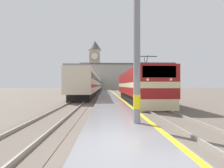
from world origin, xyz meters
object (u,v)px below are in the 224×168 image
passenger_train (93,84)px  clock_tower (95,63)px  catenary_mast (138,25)px  locomotive_train (138,86)px

passenger_train → clock_tower: bearing=92.5°
passenger_train → catenary_mast: bearing=-83.5°
catenary_mast → clock_tower: 74.90m
passenger_train → catenary_mast: 37.37m
locomotive_train → catenary_mast: (-2.28, -11.96, 2.61)m
locomotive_train → clock_tower: clock_tower is taller
locomotive_train → passenger_train: bearing=104.5°
locomotive_train → passenger_train: size_ratio=0.29×
locomotive_train → catenary_mast: catenary_mast is taller
passenger_train → clock_tower: (-1.65, 37.19, 10.08)m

